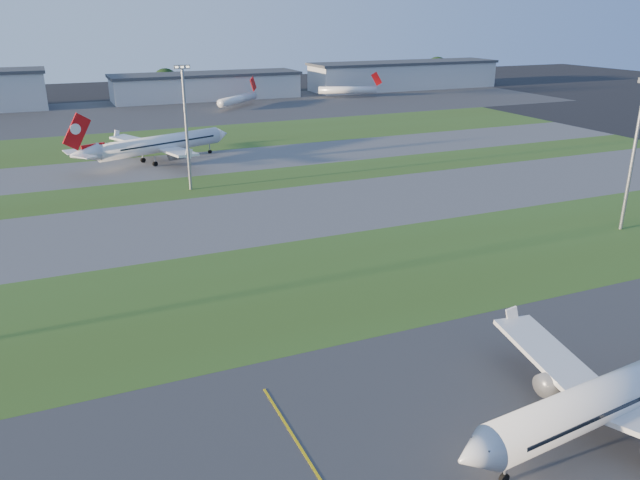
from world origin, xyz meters
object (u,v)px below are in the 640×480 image
mini_jet_near (238,99)px  mini_jet_far (348,90)px  light_mast_east (635,145)px  airliner_taxiing (160,144)px  light_mast_centre (186,120)px  airliner_parked (617,395)px

mini_jet_near → mini_jet_far: bearing=-31.3°
mini_jet_far → light_mast_east: light_mast_east is taller
airliner_taxiing → light_mast_east: 106.88m
light_mast_centre → mini_jet_far: bearing=52.0°
airliner_parked → mini_jet_near: size_ratio=1.64×
mini_jet_near → light_mast_east: (18.03, -171.78, 11.53)m
airliner_parked → light_mast_centre: (-16.34, 96.86, 10.84)m
airliner_taxiing → light_mast_centre: 30.72m
mini_jet_near → mini_jet_far: (54.44, 11.49, 0.00)m
airliner_parked → mini_jet_far: (83.08, 224.13, -0.69)m
airliner_taxiing → light_mast_centre: bearing=70.7°
light_mast_centre → light_mast_east: same height
mini_jet_near → light_mast_centre: size_ratio=0.85×
mini_jet_far → light_mast_east: (-36.41, -183.27, 11.53)m
airliner_taxiing → mini_jet_near: 98.30m
airliner_parked → light_mast_east: bearing=35.4°
airliner_parked → mini_jet_far: 239.04m
airliner_taxiing → mini_jet_far: 140.59m
airliner_taxiing → mini_jet_near: size_ratio=1.79×
airliner_parked → airliner_taxiing: airliner_taxiing is taller
light_mast_centre → light_mast_east: 84.29m
airliner_taxiing → mini_jet_far: airliner_taxiing is taller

